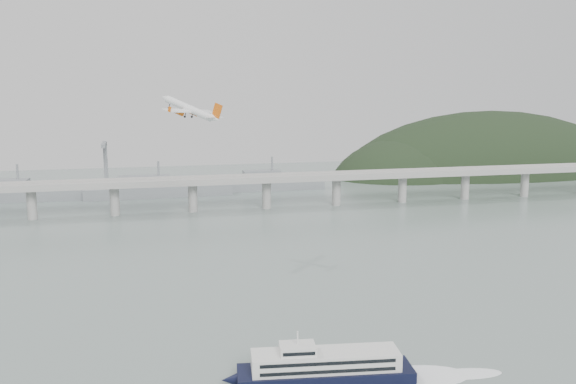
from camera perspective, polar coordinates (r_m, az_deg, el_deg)
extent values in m
plane|color=slate|center=(225.60, 3.35, -11.36)|extent=(900.00, 900.00, 0.00)
cube|color=#989895|center=(410.61, -4.76, 1.09)|extent=(800.00, 22.00, 2.20)
cube|color=#989895|center=(400.05, -4.53, 1.15)|extent=(800.00, 0.60, 1.80)
cube|color=#989895|center=(420.59, -4.99, 1.56)|extent=(800.00, 0.60, 1.80)
cylinder|color=#989895|center=(413.24, -22.85, -1.06)|extent=(6.00, 6.00, 21.00)
cylinder|color=#989895|center=(408.00, -15.91, -0.80)|extent=(6.00, 6.00, 21.00)
cylinder|color=#989895|center=(408.86, -8.90, -0.52)|extent=(6.00, 6.00, 21.00)
cylinder|color=#989895|center=(415.77, -2.02, -0.24)|extent=(6.00, 6.00, 21.00)
cylinder|color=#989895|center=(428.44, 4.55, 0.03)|extent=(6.00, 6.00, 21.00)
cylinder|color=#989895|center=(446.39, 10.66, 0.28)|extent=(6.00, 6.00, 21.00)
cylinder|color=#989895|center=(469.00, 16.24, 0.50)|extent=(6.00, 6.00, 21.00)
cylinder|color=#989895|center=(495.64, 21.27, 0.70)|extent=(6.00, 6.00, 21.00)
ellipsoid|color=black|center=(634.25, 18.17, 0.19)|extent=(320.00, 150.00, 156.00)
ellipsoid|color=black|center=(580.13, 10.71, 0.26)|extent=(140.00, 110.00, 96.00)
ellipsoid|color=black|center=(694.47, 24.04, 0.03)|extent=(220.00, 140.00, 120.00)
cube|color=slate|center=(485.58, -23.85, -0.29)|extent=(95.67, 20.15, 8.00)
cube|color=slate|center=(486.19, -25.01, 0.59)|extent=(33.90, 15.02, 8.00)
cylinder|color=slate|center=(483.31, -23.98, 1.57)|extent=(1.60, 1.60, 14.00)
cube|color=slate|center=(472.75, -11.96, 0.07)|extent=(110.55, 21.43, 8.00)
cube|color=slate|center=(471.37, -13.33, 0.98)|extent=(39.01, 16.73, 8.00)
cylinder|color=slate|center=(470.42, -12.03, 2.00)|extent=(1.60, 1.60, 14.00)
cube|color=slate|center=(493.13, -1.49, 0.67)|extent=(85.00, 13.60, 8.00)
cube|color=slate|center=(490.26, -2.47, 1.56)|extent=(29.75, 11.90, 8.00)
cylinder|color=slate|center=(490.90, -1.50, 2.52)|extent=(1.60, 1.60, 14.00)
cube|color=slate|center=(505.77, -16.68, 2.32)|extent=(3.00, 3.00, 40.00)
cube|color=slate|center=(493.98, -16.84, 4.25)|extent=(3.00, 28.00, 3.00)
cube|color=black|center=(177.65, 3.50, -16.71)|extent=(50.04, 17.83, 3.92)
cone|color=black|center=(175.46, -5.43, -17.10)|extent=(5.35, 4.50, 3.92)
cube|color=silver|center=(175.74, 3.52, -15.43)|extent=(42.03, 14.90, 4.90)
cube|color=black|center=(170.80, 3.82, -15.73)|extent=(36.93, 4.85, 0.98)
cube|color=black|center=(171.82, 3.81, -16.44)|extent=(36.93, 4.85, 0.98)
cube|color=black|center=(179.65, 3.25, -14.40)|extent=(36.93, 4.85, 0.98)
cube|color=black|center=(180.62, 3.24, -15.08)|extent=(36.93, 4.85, 0.98)
cube|color=silver|center=(173.12, 0.89, -14.46)|extent=(10.58, 8.03, 2.55)
cube|color=black|center=(169.98, 1.05, -14.93)|extent=(8.76, 1.23, 0.98)
cylinder|color=silver|center=(171.87, 0.90, -13.50)|extent=(0.55, 0.55, 3.92)
ellipsoid|color=white|center=(184.79, 12.27, -16.50)|extent=(29.75, 17.55, 0.20)
ellipsoid|color=white|center=(189.34, 16.36, -16.01)|extent=(21.87, 9.66, 0.20)
cylinder|color=white|center=(295.91, -9.27, 7.73)|extent=(20.93, 22.77, 11.92)
cone|color=white|center=(305.81, -11.46, 8.63)|extent=(5.91, 5.96, 4.65)
cone|color=white|center=(286.16, -6.85, 6.82)|extent=(6.65, 6.54, 4.95)
cube|color=white|center=(295.50, -9.18, 7.49)|extent=(26.76, 27.43, 3.52)
cube|color=white|center=(286.60, -6.96, 7.01)|extent=(10.43, 10.66, 1.80)
cube|color=#D1580E|center=(285.42, -6.65, 7.57)|extent=(4.85, 4.40, 7.48)
cylinder|color=#D1580E|center=(300.86, -8.78, 7.32)|extent=(4.81, 4.96, 3.47)
cylinder|color=black|center=(302.11, -9.08, 7.44)|extent=(2.33, 2.19, 2.27)
cube|color=white|center=(300.67, -8.74, 7.50)|extent=(2.13, 2.05, 1.90)
cylinder|color=#D1580E|center=(292.53, -10.14, 7.33)|extent=(4.81, 4.96, 3.47)
cylinder|color=black|center=(293.82, -10.44, 7.45)|extent=(2.33, 2.19, 2.27)
cube|color=white|center=(292.34, -10.10, 7.51)|extent=(2.13, 2.05, 1.90)
cylinder|color=black|center=(297.83, -8.94, 7.16)|extent=(1.09, 0.92, 2.38)
cylinder|color=black|center=(298.04, -8.99, 6.96)|extent=(1.28, 1.21, 1.39)
cylinder|color=black|center=(293.88, -9.58, 7.16)|extent=(1.09, 0.92, 2.38)
cylinder|color=black|center=(294.10, -9.64, 6.96)|extent=(1.28, 1.21, 1.39)
cylinder|color=black|center=(303.81, -11.05, 7.92)|extent=(1.09, 0.92, 2.38)
cylinder|color=black|center=(304.03, -11.09, 7.72)|extent=(1.28, 1.21, 1.39)
cube|color=#D1580E|center=(307.24, -6.84, 7.56)|extent=(1.80, 1.63, 2.75)
cube|color=#D1580E|center=(281.30, -11.02, 7.61)|extent=(1.80, 1.63, 2.75)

